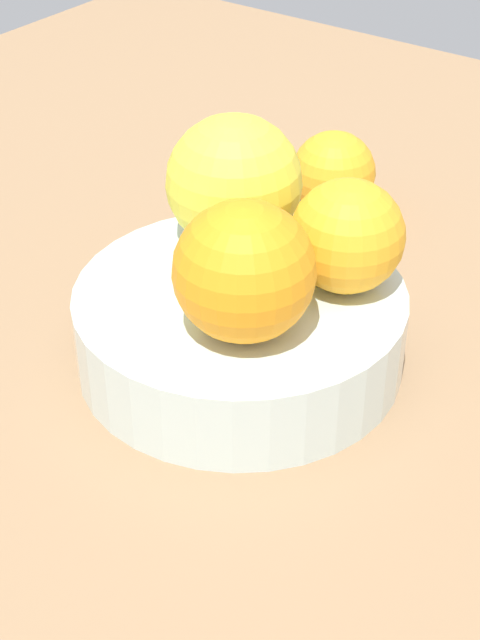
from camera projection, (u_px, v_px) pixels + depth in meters
The scene contains 6 objects.
ground_plane at pixel (240, 373), 59.62cm from camera, with size 110.00×110.00×2.00cm, color #997551.
fruit_bowl at pixel (240, 328), 57.67cm from camera, with size 19.44×19.44×4.95cm.
orange_in_bowl_0 at pixel (234, 182), 58.34cm from camera, with size 8.27×8.27×8.27cm, color yellow.
orange_in_bowl_1 at pixel (244, 272), 50.85cm from camera, with size 7.65×7.65×7.65cm, color orange.
orange_in_bowl_2 at pixel (347, 236), 54.83cm from camera, with size 6.61×6.61×6.61cm, color #F9A823.
orange_loose_0 at pixel (333, 173), 72.35cm from camera, with size 6.28×6.28×6.28cm, color #F9A823.
Camera 1 is at (-27.38, 37.76, 36.27)cm, focal length 54.73 mm.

